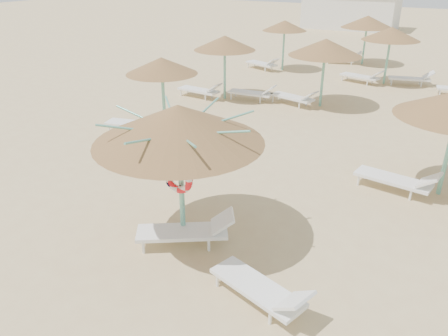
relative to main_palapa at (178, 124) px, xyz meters
The scene contains 6 objects.
ground 2.65m from the main_palapa, 51.86° to the left, with size 120.00×120.00×0.00m, color tan.
main_palapa is the anchor object (origin of this frame).
lounger_main_a 2.26m from the main_palapa, 28.65° to the right, with size 2.02×1.60×0.73m.
lounger_main_b 3.39m from the main_palapa, 23.61° to the right, with size 2.01×1.13×0.70m.
palapa_field 11.70m from the main_palapa, 80.56° to the left, with size 18.65×18.11×2.73m.
service_hut 35.87m from the main_palapa, 99.13° to the left, with size 8.40×4.40×3.25m.
Camera 1 is at (4.28, -6.84, 5.37)m, focal length 35.00 mm.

